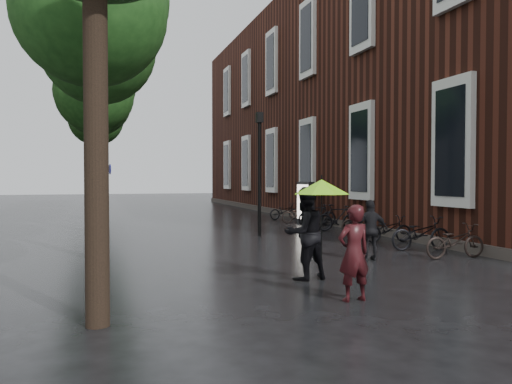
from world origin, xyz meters
name	(u,v)px	position (x,y,z in m)	size (l,w,h in m)	color
ground	(396,320)	(0.00, 0.00, 0.00)	(120.00, 120.00, 0.00)	black
brick_building	(361,109)	(10.47, 19.46, 5.99)	(10.20, 33.20, 12.00)	#38160F
street_trees	(96,74)	(-3.99, 15.91, 6.34)	(4.33, 34.03, 8.91)	black
person_burgundy	(354,253)	(-0.02, 1.18, 0.79)	(0.57, 0.38, 1.58)	black
person_black	(305,233)	(-0.11, 2.99, 0.92)	(0.89, 0.69, 1.83)	black
lime_umbrella	(322,187)	(-0.15, 2.13, 1.85)	(1.04, 1.04, 1.54)	black
pedestrian_walking	(371,230)	(2.35, 4.63, 0.74)	(0.87, 0.36, 1.48)	black
parked_bicycles	(351,222)	(4.63, 9.79, 0.45)	(1.95, 12.90, 1.01)	black
ad_lightbox	(305,203)	(4.63, 13.91, 0.93)	(0.28, 1.22, 1.85)	black
lamp_post	(259,161)	(1.34, 10.26, 2.58)	(0.22, 0.22, 4.26)	black
cycle_sign	(109,183)	(-3.45, 18.18, 1.76)	(0.14, 0.48, 2.66)	#262628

